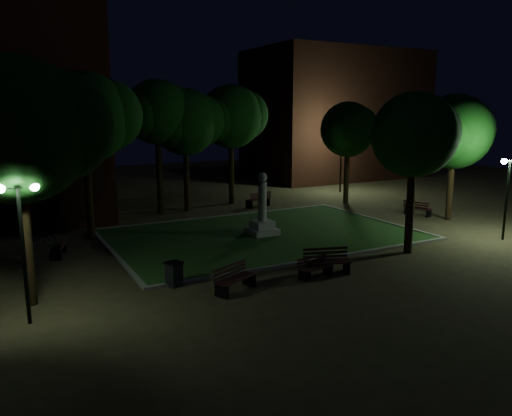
{
  "coord_description": "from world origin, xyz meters",
  "views": [
    {
      "loc": [
        -12.15,
        -19.98,
        6.29
      ],
      "look_at": [
        -0.9,
        1.0,
        1.7
      ],
      "focal_mm": 35.0,
      "sensor_mm": 36.0,
      "label": 1
    }
  ],
  "objects_px": {
    "bench_far_side": "(259,200)",
    "bench_near_left": "(315,268)",
    "trash_bin": "(174,274)",
    "bench_west_near": "(234,279)",
    "bench_near_right": "(327,262)",
    "bench_left_side": "(59,248)",
    "bench_right_side": "(417,209)",
    "monument": "(262,217)",
    "bicycle": "(39,238)"
  },
  "relations": [
    {
      "from": "bench_west_near",
      "to": "trash_bin",
      "type": "distance_m",
      "value": 2.29
    },
    {
      "from": "bench_far_side",
      "to": "monument",
      "type": "bearing_deg",
      "value": 47.84
    },
    {
      "from": "trash_bin",
      "to": "bicycle",
      "type": "xyz_separation_m",
      "value": [
        -3.86,
        8.38,
        -0.07
      ]
    },
    {
      "from": "bench_left_side",
      "to": "bench_right_side",
      "type": "relative_size",
      "value": 0.85
    },
    {
      "from": "bench_near_left",
      "to": "bench_west_near",
      "type": "distance_m",
      "value": 3.4
    },
    {
      "from": "bench_far_side",
      "to": "bench_near_left",
      "type": "bearing_deg",
      "value": 54.92
    },
    {
      "from": "trash_bin",
      "to": "bicycle",
      "type": "bearing_deg",
      "value": 114.73
    },
    {
      "from": "bench_near_left",
      "to": "bench_far_side",
      "type": "bearing_deg",
      "value": 63.57
    },
    {
      "from": "bench_near_right",
      "to": "bicycle",
      "type": "distance_m",
      "value": 13.79
    },
    {
      "from": "monument",
      "to": "bench_left_side",
      "type": "distance_m",
      "value": 9.83
    },
    {
      "from": "bench_west_near",
      "to": "monument",
      "type": "bearing_deg",
      "value": 30.29
    },
    {
      "from": "bench_near_left",
      "to": "trash_bin",
      "type": "relative_size",
      "value": 1.63
    },
    {
      "from": "bench_near_left",
      "to": "trash_bin",
      "type": "bearing_deg",
      "value": 155.86
    },
    {
      "from": "bench_near_right",
      "to": "trash_bin",
      "type": "bearing_deg",
      "value": -176.16
    },
    {
      "from": "bench_right_side",
      "to": "trash_bin",
      "type": "bearing_deg",
      "value": 89.8
    },
    {
      "from": "bicycle",
      "to": "bench_near_left",
      "type": "bearing_deg",
      "value": -131.62
    },
    {
      "from": "bench_near_right",
      "to": "bench_far_side",
      "type": "distance_m",
      "value": 14.34
    },
    {
      "from": "bench_west_near",
      "to": "bench_left_side",
      "type": "bearing_deg",
      "value": 99.15
    },
    {
      "from": "bench_left_side",
      "to": "bench_far_side",
      "type": "distance_m",
      "value": 14.73
    },
    {
      "from": "bench_far_side",
      "to": "bench_left_side",
      "type": "bearing_deg",
      "value": 9.67
    },
    {
      "from": "bench_right_side",
      "to": "bench_far_side",
      "type": "xyz_separation_m",
      "value": [
        -7.28,
        7.13,
        0.04
      ]
    },
    {
      "from": "trash_bin",
      "to": "bench_right_side",
      "type": "bearing_deg",
      "value": 16.27
    },
    {
      "from": "bench_near_left",
      "to": "bench_right_side",
      "type": "bearing_deg",
      "value": 22.17
    },
    {
      "from": "bicycle",
      "to": "monument",
      "type": "bearing_deg",
      "value": -100.58
    },
    {
      "from": "bench_near_left",
      "to": "bench_west_near",
      "type": "relative_size",
      "value": 0.82
    },
    {
      "from": "bench_near_left",
      "to": "bench_right_side",
      "type": "distance_m",
      "value": 14.04
    },
    {
      "from": "monument",
      "to": "bench_right_side",
      "type": "relative_size",
      "value": 1.82
    },
    {
      "from": "bench_west_near",
      "to": "bench_far_side",
      "type": "relative_size",
      "value": 0.94
    },
    {
      "from": "trash_bin",
      "to": "monument",
      "type": "bearing_deg",
      "value": 38.31
    },
    {
      "from": "bench_near_right",
      "to": "trash_bin",
      "type": "relative_size",
      "value": 2.1
    },
    {
      "from": "bench_left_side",
      "to": "bicycle",
      "type": "bearing_deg",
      "value": -148.06
    },
    {
      "from": "bench_far_side",
      "to": "bicycle",
      "type": "distance_m",
      "value": 14.53
    },
    {
      "from": "monument",
      "to": "bicycle",
      "type": "xyz_separation_m",
      "value": [
        -10.41,
        3.2,
        -0.57
      ]
    },
    {
      "from": "bench_near_left",
      "to": "bench_right_side",
      "type": "relative_size",
      "value": 0.85
    },
    {
      "from": "bench_left_side",
      "to": "bicycle",
      "type": "height_order",
      "value": "bicycle"
    },
    {
      "from": "bench_near_left",
      "to": "bench_near_right",
      "type": "bearing_deg",
      "value": 7.87
    },
    {
      "from": "bench_near_left",
      "to": "bench_left_side",
      "type": "height_order",
      "value": "bench_near_left"
    },
    {
      "from": "bench_left_side",
      "to": "bench_right_side",
      "type": "xyz_separation_m",
      "value": [
        20.66,
        -0.96,
        0.06
      ]
    },
    {
      "from": "bench_near_left",
      "to": "bench_left_side",
      "type": "bearing_deg",
      "value": 130.9
    },
    {
      "from": "bench_near_left",
      "to": "bench_far_side",
      "type": "height_order",
      "value": "bench_far_side"
    },
    {
      "from": "trash_bin",
      "to": "bicycle",
      "type": "relative_size",
      "value": 0.61
    },
    {
      "from": "bench_left_side",
      "to": "bench_far_side",
      "type": "xyz_separation_m",
      "value": [
        13.37,
        6.17,
        0.11
      ]
    },
    {
      "from": "bench_west_near",
      "to": "bench_left_side",
      "type": "distance_m",
      "value": 9.05
    },
    {
      "from": "bench_west_near",
      "to": "bench_near_left",
      "type": "bearing_deg",
      "value": -25.59
    },
    {
      "from": "bench_left_side",
      "to": "bench_west_near",
      "type": "bearing_deg",
      "value": 49.7
    },
    {
      "from": "bench_near_left",
      "to": "bench_near_right",
      "type": "xyz_separation_m",
      "value": [
        0.7,
        0.18,
        0.1
      ]
    },
    {
      "from": "bench_near_right",
      "to": "trash_bin",
      "type": "xyz_separation_m",
      "value": [
        -5.81,
        1.45,
        -0.01
      ]
    },
    {
      "from": "bench_left_side",
      "to": "trash_bin",
      "type": "xyz_separation_m",
      "value": [
        3.22,
        -6.05,
        0.1
      ]
    },
    {
      "from": "monument",
      "to": "bench_near_left",
      "type": "distance_m",
      "value": 6.98
    },
    {
      "from": "bench_west_near",
      "to": "bicycle",
      "type": "distance_m",
      "value": 11.37
    }
  ]
}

